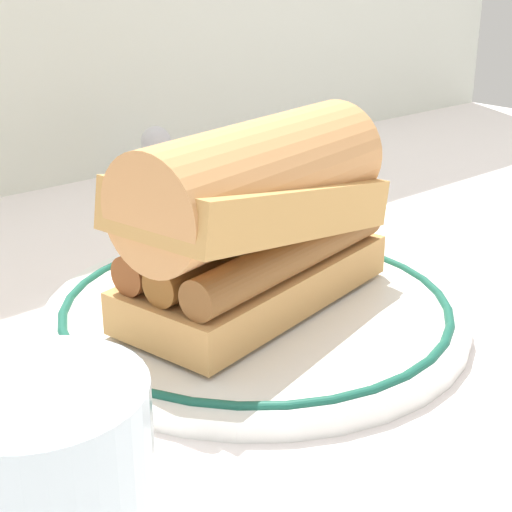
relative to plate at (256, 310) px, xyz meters
The scene contains 4 objects.
ground_plane 0.03m from the plate, 56.49° to the right, with size 1.50×1.50×0.00m, color white.
plate is the anchor object (origin of this frame).
sausage_sandwich 0.06m from the plate, 90.00° to the left, with size 0.20×0.12×0.11m.
salt_shaker 0.29m from the plate, 68.41° to the left, with size 0.03×0.03×0.07m.
Camera 1 is at (-0.31, -0.31, 0.22)m, focal length 54.61 mm.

